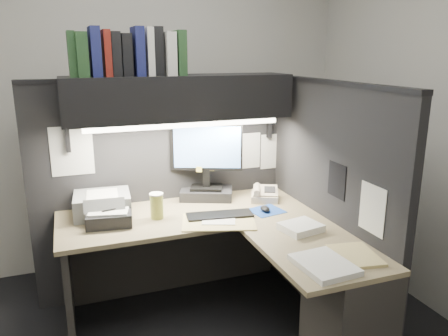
{
  "coord_description": "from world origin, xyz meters",
  "views": [
    {
      "loc": [
        -0.62,
        -2.18,
        1.8
      ],
      "look_at": [
        0.36,
        0.51,
        1.04
      ],
      "focal_mm": 35.0,
      "sensor_mm": 36.0,
      "label": 1
    }
  ],
  "objects": [
    {
      "name": "wall_back",
      "position": [
        0.0,
        1.5,
        1.35
      ],
      "size": [
        3.5,
        0.04,
        2.7
      ],
      "primitive_type": "cube",
      "color": "beige",
      "rests_on": "floor"
    },
    {
      "name": "wall_front",
      "position": [
        0.0,
        -1.5,
        1.35
      ],
      "size": [
        3.5,
        0.04,
        2.7
      ],
      "primitive_type": "cube",
      "color": "beige",
      "rests_on": "floor"
    },
    {
      "name": "wall_right",
      "position": [
        1.75,
        0.0,
        1.35
      ],
      "size": [
        0.04,
        3.0,
        2.7
      ],
      "primitive_type": "cube",
      "color": "beige",
      "rests_on": "floor"
    },
    {
      "name": "partition_back",
      "position": [
        0.03,
        0.93,
        0.8
      ],
      "size": [
        1.9,
        0.06,
        1.6
      ],
      "primitive_type": "cube",
      "color": "black",
      "rests_on": "floor"
    },
    {
      "name": "partition_right",
      "position": [
        0.98,
        0.18,
        0.8
      ],
      "size": [
        0.06,
        1.5,
        1.6
      ],
      "primitive_type": "cube",
      "color": "black",
      "rests_on": "floor"
    },
    {
      "name": "desk",
      "position": [
        0.43,
        -0.0,
        0.44
      ],
      "size": [
        1.7,
        1.53,
        0.73
      ],
      "color": "#917E5C",
      "rests_on": "floor"
    },
    {
      "name": "overhead_shelf",
      "position": [
        0.12,
        0.75,
        1.5
      ],
      "size": [
        1.55,
        0.34,
        0.3
      ],
      "primitive_type": "cube",
      "color": "black",
      "rests_on": "partition_back"
    },
    {
      "name": "task_light_tube",
      "position": [
        0.12,
        0.61,
        1.33
      ],
      "size": [
        1.32,
        0.04,
        0.04
      ],
      "primitive_type": "cylinder",
      "rotation": [
        0.0,
        1.57,
        0.0
      ],
      "color": "white",
      "rests_on": "overhead_shelf"
    },
    {
      "name": "monitor",
      "position": [
        0.33,
        0.81,
        0.96
      ],
      "size": [
        0.51,
        0.36,
        0.57
      ],
      "rotation": [
        0.0,
        0.0,
        -0.39
      ],
      "color": "black",
      "rests_on": "desk"
    },
    {
      "name": "keyboard",
      "position": [
        0.29,
        0.41,
        0.74
      ],
      "size": [
        0.46,
        0.21,
        0.02
      ],
      "primitive_type": "cube",
      "rotation": [
        0.0,
        0.0,
        -0.14
      ],
      "color": "black",
      "rests_on": "desk"
    },
    {
      "name": "mousepad",
      "position": [
        0.64,
        0.4,
        0.73
      ],
      "size": [
        0.25,
        0.24,
        0.0
      ],
      "primitive_type": "cube",
      "rotation": [
        0.0,
        0.0,
        0.18
      ],
      "color": "#1B4096",
      "rests_on": "desk"
    },
    {
      "name": "mouse",
      "position": [
        0.62,
        0.39,
        0.75
      ],
      "size": [
        0.07,
        0.1,
        0.04
      ],
      "primitive_type": "ellipsoid",
      "rotation": [
        0.0,
        0.0,
        -0.11
      ],
      "color": "black",
      "rests_on": "mousepad"
    },
    {
      "name": "telephone",
      "position": [
        0.73,
        0.63,
        0.77
      ],
      "size": [
        0.27,
        0.27,
        0.08
      ],
      "primitive_type": "cube",
      "rotation": [
        0.0,
        0.0,
        -0.44
      ],
      "color": "tan",
      "rests_on": "desk"
    },
    {
      "name": "coffee_cup",
      "position": [
        -0.11,
        0.53,
        0.81
      ],
      "size": [
        0.11,
        0.11,
        0.16
      ],
      "primitive_type": "cylinder",
      "rotation": [
        0.0,
        0.0,
        -0.25
      ],
      "color": "#BFB94C",
      "rests_on": "desk"
    },
    {
      "name": "printer",
      "position": [
        -0.44,
        0.73,
        0.8
      ],
      "size": [
        0.39,
        0.34,
        0.15
      ],
      "primitive_type": "cube",
      "rotation": [
        0.0,
        0.0,
        -0.08
      ],
      "color": "gray",
      "rests_on": "desk"
    },
    {
      "name": "notebook_stack",
      "position": [
        -0.41,
        0.54,
        0.77
      ],
      "size": [
        0.31,
        0.27,
        0.08
      ],
      "primitive_type": "cube",
      "rotation": [
        0.0,
        0.0,
        -0.13
      ],
      "color": "black",
      "rests_on": "desk"
    },
    {
      "name": "open_folder",
      "position": [
        0.25,
        0.32,
        0.73
      ],
      "size": [
        0.54,
        0.43,
        0.01
      ],
      "primitive_type": "cube",
      "rotation": [
        0.0,
        0.0,
        -0.3
      ],
      "color": "tan",
      "rests_on": "desk"
    },
    {
      "name": "paper_stack_a",
      "position": [
        0.69,
        0.02,
        0.75
      ],
      "size": [
        0.26,
        0.24,
        0.04
      ],
      "primitive_type": "cube",
      "rotation": [
        0.0,
        0.0,
        0.19
      ],
      "color": "white",
      "rests_on": "desk"
    },
    {
      "name": "paper_stack_b",
      "position": [
        0.56,
        -0.45,
        0.75
      ],
      "size": [
        0.27,
        0.33,
        0.03
      ],
      "primitive_type": "cube",
      "rotation": [
        0.0,
        0.0,
        0.06
      ],
      "color": "white",
      "rests_on": "desk"
    },
    {
      "name": "manila_stack",
      "position": [
        0.78,
        -0.4,
        0.74
      ],
      "size": [
        0.27,
        0.32,
        0.02
      ],
      "primitive_type": "cube",
      "rotation": [
        0.0,
        0.0,
        -0.17
      ],
      "color": "tan",
      "rests_on": "desk"
    },
    {
      "name": "binder_row",
      "position": [
        -0.21,
        0.75,
        1.79
      ],
      "size": [
        0.73,
        0.26,
        0.31
      ],
      "color": "#214323",
      "rests_on": "overhead_shelf"
    },
    {
      "name": "pinned_papers",
      "position": [
        0.42,
        0.56,
        1.05
      ],
      "size": [
        1.76,
        1.31,
        0.51
      ],
      "color": "white",
      "rests_on": "partition_back"
    }
  ]
}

